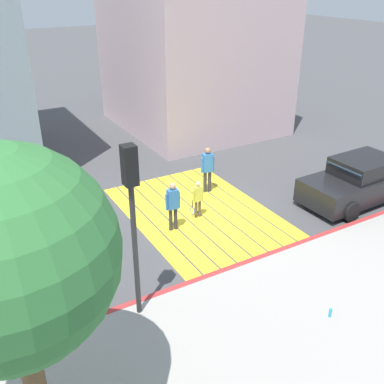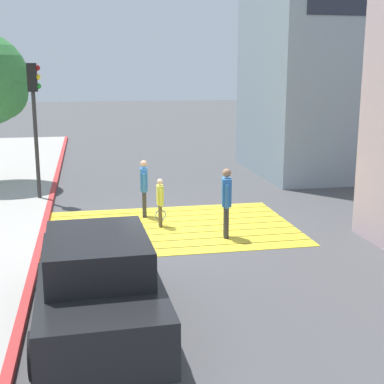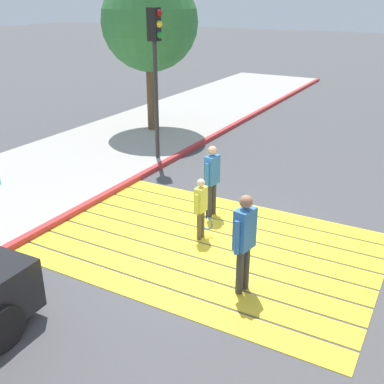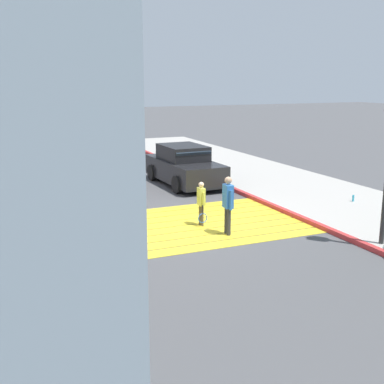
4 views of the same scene
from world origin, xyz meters
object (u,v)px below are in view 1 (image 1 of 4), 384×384
at_px(traffic_light_corner, 131,200).
at_px(pedestrian_adult_lead, 173,203).
at_px(street_tree, 10,257).
at_px(pedestrian_adult_trailing, 208,167).
at_px(water_bottle, 330,313).
at_px(car_parked_near_curb, 359,181).
at_px(pedestrian_child_with_racket, 198,197).

relative_size(traffic_light_corner, pedestrian_adult_lead, 2.63).
relative_size(traffic_light_corner, street_tree, 0.80).
xyz_separation_m(street_tree, pedestrian_adult_trailing, (6.59, -7.40, -2.62)).
height_order(traffic_light_corner, pedestrian_adult_lead, traffic_light_corner).
relative_size(street_tree, water_bottle, 24.18).
bearing_deg(street_tree, pedestrian_adult_trailing, -48.29).
height_order(car_parked_near_curb, traffic_light_corner, traffic_light_corner).
height_order(car_parked_near_curb, pedestrian_child_with_racket, car_parked_near_curb).
height_order(car_parked_near_curb, pedestrian_adult_trailing, pedestrian_adult_trailing).
relative_size(traffic_light_corner, water_bottle, 19.27).
distance_m(car_parked_near_curb, pedestrian_child_with_racket, 5.77).
height_order(street_tree, pedestrian_child_with_racket, street_tree).
relative_size(street_tree, pedestrian_adult_trailing, 3.08).
distance_m(traffic_light_corner, pedestrian_child_with_racket, 5.39).
relative_size(pedestrian_adult_lead, pedestrian_child_with_racket, 1.25).
height_order(street_tree, water_bottle, street_tree).
xyz_separation_m(traffic_light_corner, water_bottle, (-2.37, -3.73, -2.81)).
xyz_separation_m(car_parked_near_curb, pedestrian_adult_trailing, (3.19, 4.23, 0.27)).
bearing_deg(pedestrian_adult_lead, traffic_light_corner, 140.39).
xyz_separation_m(water_bottle, pedestrian_adult_trailing, (7.14, -1.10, 0.77)).
bearing_deg(pedestrian_adult_lead, water_bottle, -167.12).
distance_m(pedestrian_adult_lead, pedestrian_child_with_racket, 1.12).
relative_size(street_tree, pedestrian_adult_lead, 3.30).
bearing_deg(street_tree, water_bottle, -94.99).
xyz_separation_m(car_parked_near_curb, pedestrian_adult_lead, (1.44, 6.56, 0.20)).
height_order(traffic_light_corner, street_tree, street_tree).
distance_m(pedestrian_adult_trailing, pedestrian_child_with_racket, 1.95).
relative_size(car_parked_near_curb, pedestrian_adult_trailing, 2.52).
xyz_separation_m(water_bottle, pedestrian_child_with_racket, (5.69, 0.17, 0.50)).
bearing_deg(traffic_light_corner, pedestrian_child_with_racket, -46.98).
height_order(pedestrian_adult_lead, pedestrian_adult_trailing, pedestrian_adult_trailing).
bearing_deg(traffic_light_corner, car_parked_near_curb, -80.11).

